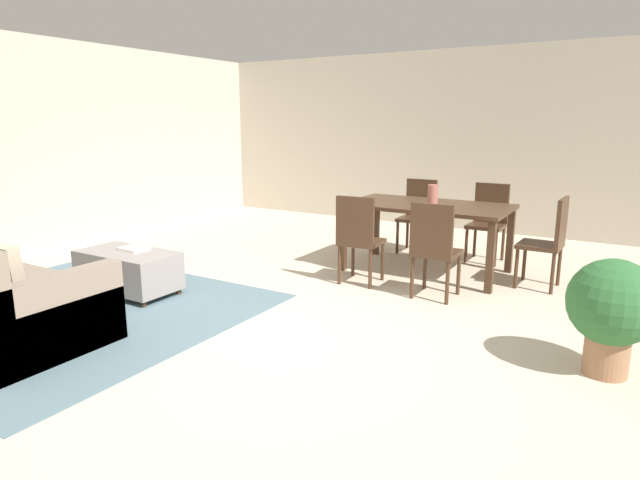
# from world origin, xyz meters

# --- Properties ---
(ground_plane) EXTENTS (10.80, 10.80, 0.00)m
(ground_plane) POSITION_xyz_m (0.00, 0.00, 0.00)
(ground_plane) COLOR beige
(wall_back) EXTENTS (9.00, 0.12, 2.70)m
(wall_back) POSITION_xyz_m (0.00, 5.00, 1.35)
(wall_back) COLOR #BCB2A0
(wall_back) RESTS_ON ground_plane
(wall_left) EXTENTS (0.12, 11.00, 2.70)m
(wall_left) POSITION_xyz_m (-4.50, 0.50, 1.35)
(wall_left) COLOR #BCB2A0
(wall_left) RESTS_ON ground_plane
(area_rug) EXTENTS (3.00, 2.80, 0.01)m
(area_rug) POSITION_xyz_m (-1.96, -0.52, 0.00)
(area_rug) COLOR slate
(area_rug) RESTS_ON ground_plane
(ottoman_table) EXTENTS (0.98, 0.53, 0.42)m
(ottoman_table) POSITION_xyz_m (-1.91, 0.10, 0.24)
(ottoman_table) COLOR gray
(ottoman_table) RESTS_ON ground_plane
(dining_table) EXTENTS (1.74, 0.98, 0.76)m
(dining_table) POSITION_xyz_m (0.28, 2.34, 0.67)
(dining_table) COLOR #422B1C
(dining_table) RESTS_ON ground_plane
(dining_chair_near_left) EXTENTS (0.42, 0.42, 0.92)m
(dining_chair_near_left) POSITION_xyz_m (-0.14, 1.51, 0.52)
(dining_chair_near_left) COLOR #422B1C
(dining_chair_near_left) RESTS_ON ground_plane
(dining_chair_near_right) EXTENTS (0.40, 0.40, 0.92)m
(dining_chair_near_right) POSITION_xyz_m (0.68, 1.46, 0.52)
(dining_chair_near_right) COLOR #422B1C
(dining_chair_near_right) RESTS_ON ground_plane
(dining_chair_far_left) EXTENTS (0.40, 0.40, 0.92)m
(dining_chair_far_left) POSITION_xyz_m (-0.15, 3.20, 0.52)
(dining_chair_far_left) COLOR #422B1C
(dining_chair_far_left) RESTS_ON ground_plane
(dining_chair_far_right) EXTENTS (0.41, 0.41, 0.92)m
(dining_chair_far_right) POSITION_xyz_m (0.74, 3.20, 0.52)
(dining_chair_far_right) COLOR #422B1C
(dining_chair_far_right) RESTS_ON ground_plane
(dining_chair_head_east) EXTENTS (0.42, 0.42, 0.92)m
(dining_chair_head_east) POSITION_xyz_m (1.54, 2.37, 0.52)
(dining_chair_head_east) COLOR #422B1C
(dining_chair_head_east) RESTS_ON ground_plane
(vase_centerpiece) EXTENTS (0.11, 0.11, 0.21)m
(vase_centerpiece) POSITION_xyz_m (0.34, 2.34, 0.87)
(vase_centerpiece) COLOR #B26659
(vase_centerpiece) RESTS_ON dining_table
(book_on_ottoman) EXTENTS (0.27, 0.21, 0.03)m
(book_on_ottoman) POSITION_xyz_m (-1.89, 0.17, 0.43)
(book_on_ottoman) COLOR silver
(book_on_ottoman) RESTS_ON ottoman_table
(potted_plant) EXTENTS (0.57, 0.57, 0.79)m
(potted_plant) POSITION_xyz_m (2.19, 0.57, 0.46)
(potted_plant) COLOR #996B4C
(potted_plant) RESTS_ON ground_plane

